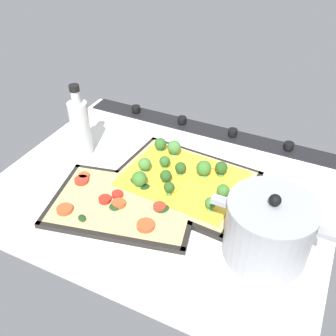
{
  "coord_description": "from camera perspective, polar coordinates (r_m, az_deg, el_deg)",
  "views": [
    {
      "loc": [
        -33.29,
        67.54,
        63.57
      ],
      "look_at": [
        -1.15,
        0.74,
        6.49
      ],
      "focal_mm": 40.95,
      "sensor_mm": 36.0,
      "label": 1
    }
  ],
  "objects": [
    {
      "name": "cooking_pot",
      "position": [
        0.8,
        14.7,
        -8.87
      ],
      "size": [
        24.63,
        17.77,
        16.08
      ],
      "color": "gray",
      "rests_on": "ground_plane"
    },
    {
      "name": "baking_tray_front",
      "position": [
        0.99,
        2.18,
        -2.17
      ],
      "size": [
        36.09,
        29.03,
        1.3
      ],
      "color": "black",
      "rests_on": "ground_plane"
    },
    {
      "name": "oil_bottle",
      "position": [
        1.08,
        -12.91,
        6.03
      ],
      "size": [
        5.32,
        5.32,
        20.94
      ],
      "color": "#B7BCC6",
      "rests_on": "ground_plane"
    },
    {
      "name": "broccoli_pizza",
      "position": [
        0.98,
        2.02,
        -1.24
      ],
      "size": [
        33.53,
        26.47,
        6.01
      ],
      "color": "tan",
      "rests_on": "baking_tray_front"
    },
    {
      "name": "veggie_pizza_back",
      "position": [
        0.93,
        -6.83,
        -5.18
      ],
      "size": [
        35.86,
        27.09,
        1.9
      ],
      "color": "tan",
      "rests_on": "baking_tray_back"
    },
    {
      "name": "baking_tray_back",
      "position": [
        0.93,
        -6.57,
        -5.49
      ],
      "size": [
        38.72,
        29.95,
        1.3
      ],
      "color": "black",
      "rests_on": "ground_plane"
    },
    {
      "name": "stove_control_panel",
      "position": [
        1.2,
        5.77,
        5.79
      ],
      "size": [
        80.55,
        7.0,
        2.6
      ],
      "color": "black",
      "rests_on": "ground_plane"
    },
    {
      "name": "ground_plane",
      "position": [
        1.0,
        -0.41,
        -3.24
      ],
      "size": [
        83.91,
        65.77,
        3.0
      ],
      "primitive_type": "cube",
      "color": "silver"
    }
  ]
}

